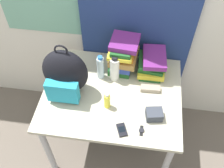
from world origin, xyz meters
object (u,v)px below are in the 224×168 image
Objects in this scene: water_bottle at (100,68)px; sunglasses_case at (150,89)px; book_stack_left at (123,55)px; camera_pouch at (154,114)px; wristwatch at (141,131)px; book_stack_center at (152,63)px; sports_bottle at (114,69)px; cell_phone at (122,130)px; backpack at (65,74)px; sunscreen_bottle at (107,101)px.

water_bottle reaches higher than sunglasses_case.
camera_pouch is (0.28, -0.45, -0.11)m from book_stack_left.
sunglasses_case reaches higher than wristwatch.
book_stack_center reaches higher than sunglasses_case.
sports_bottle reaches higher than cell_phone.
sports_bottle is 1.81× the size of camera_pouch.
sports_bottle is (-0.05, -0.12, -0.04)m from book_stack_left.
backpack is 0.67m from wristwatch.
water_bottle is 1.71× the size of camera_pouch.
backpack is 0.70m from camera_pouch.
sports_bottle reaches higher than wristwatch.
water_bottle is 0.58m from wristwatch.
wristwatch is at bearing -70.79° from book_stack_left.
book_stack_center is at bearing 90.82° from sunglasses_case.
sports_bottle is 1.54× the size of sunglasses_case.
backpack is at bearing -154.51° from book_stack_center.
water_bottle is 0.55m from camera_pouch.
sunglasses_case is at bearing 65.29° from cell_phone.
camera_pouch is at bearing -58.26° from book_stack_left.
water_bottle is 0.11m from sports_bottle.
book_stack_center is 0.62m from cell_phone.
camera_pouch is at bearing -84.93° from book_stack_center.
water_bottle is (0.23, 0.17, -0.08)m from backpack.
sunglasses_case is 0.37m from wristwatch.
cell_phone is (0.07, -0.59, -0.14)m from book_stack_left.
sports_bottle is (0.33, 0.17, -0.08)m from backpack.
cell_phone is 0.42m from sunglasses_case.
book_stack_left is at bearing 109.21° from wristwatch.
book_stack_left reaches higher than sunglasses_case.
wristwatch is at bearing 6.76° from cell_phone.
book_stack_left is (0.38, 0.30, -0.04)m from backpack.
wristwatch is (-0.04, -0.37, -0.01)m from sunglasses_case.
book_stack_center is 0.32m from sports_bottle.
sunglasses_case is (0.31, 0.19, -0.05)m from sunscreen_bottle.
sunscreen_bottle reaches higher than sunglasses_case.
book_stack_center reaches higher than wristwatch.
sports_bottle is at bearing -156.78° from book_stack_center.
camera_pouch is (0.04, -0.45, -0.05)m from book_stack_center.
sports_bottle is at bearing 27.40° from backpack.
backpack is at bearing -142.45° from book_stack_left.
book_stack_left is 1.26× the size of sports_bottle.
sunscreen_bottle reaches higher than wristwatch.
sunglasses_case is (0.24, -0.21, -0.13)m from book_stack_left.
cell_phone is 0.14m from wristwatch.
sunscreen_bottle is (0.09, -0.28, -0.04)m from water_bottle.
sunglasses_case is at bearing -15.81° from sports_bottle.
book_stack_center is at bearing 25.49° from backpack.
water_bottle is 1.96× the size of cell_phone.
sunglasses_case is at bearing 83.55° from wristwatch.
book_stack_left is 0.20m from water_bottle.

